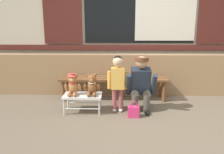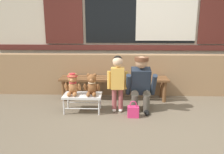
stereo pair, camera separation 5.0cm
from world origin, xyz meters
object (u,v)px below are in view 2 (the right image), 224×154
Objects in this scene: wooden_bench_long at (114,81)px; adult_crouching at (141,84)px; handbag_on_ground at (133,111)px; child_standing at (118,78)px; teddy_bear_with_hat at (73,85)px; teddy_bear_plain at (92,85)px; small_display_bench at (83,96)px.

wooden_bench_long is 2.21× the size of adult_crouching.
adult_crouching is 3.49× the size of handbag_on_ground.
adult_crouching is (0.40, 0.04, -0.11)m from child_standing.
adult_crouching reaches higher than wooden_bench_long.
wooden_bench_long is 5.78× the size of teddy_bear_with_hat.
handbag_on_ground is (1.00, -0.22, -0.38)m from teddy_bear_with_hat.
handbag_on_ground is (0.25, -0.25, -0.50)m from child_standing.
small_display_bench is at bearing -179.49° from teddy_bear_plain.
small_display_bench is 0.89m from handbag_on_ground.
adult_crouching is 0.50m from handbag_on_ground.
teddy_bear_plain is 0.83m from adult_crouching.
small_display_bench is at bearing 165.66° from handbag_on_ground.
small_display_bench is 0.67× the size of adult_crouching.
adult_crouching reaches higher than teddy_bear_with_hat.
wooden_bench_long is 7.72× the size of handbag_on_ground.
adult_crouching reaches higher than handbag_on_ground.
adult_crouching is (0.83, 0.08, 0.02)m from teddy_bear_plain.
handbag_on_ground is (0.33, -0.89, -0.28)m from wooden_bench_long.
child_standing is at bearing -82.88° from wooden_bench_long.
small_display_bench is 1.76× the size of teddy_bear_with_hat.
teddy_bear_with_hat is at bearing 167.76° from handbag_on_ground.
small_display_bench is 0.26m from teddy_bear_with_hat.
wooden_bench_long is at bearing 52.75° from small_display_bench.
child_standing is (0.75, 0.03, 0.12)m from teddy_bear_with_hat.
teddy_bear_with_hat reaches higher than small_display_bench.
teddy_bear_plain is at bearing -175.48° from child_standing.
wooden_bench_long is 0.99m from handbag_on_ground.
adult_crouching is at bearing 6.14° from child_standing.
teddy_bear_plain is at bearing 0.51° from small_display_bench.
small_display_bench is 0.67× the size of child_standing.
wooden_bench_long is 3.28× the size of small_display_bench.
teddy_bear_plain is 0.38× the size of adult_crouching.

